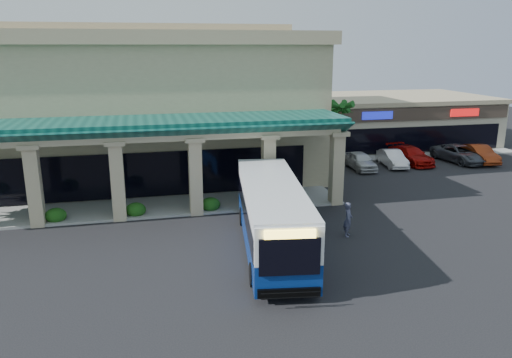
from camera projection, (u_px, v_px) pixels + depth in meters
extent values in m
plane|color=black|center=(265.00, 241.00, 26.16)|extent=(110.00, 110.00, 0.00)
imported|color=#484A62|center=(348.00, 219.00, 26.67)|extent=(0.73, 0.82, 1.88)
imported|color=silver|center=(360.00, 161.00, 41.25)|extent=(1.84, 4.27, 1.43)
imported|color=white|center=(392.00, 158.00, 42.26)|extent=(1.95, 4.32, 1.38)
imported|color=#990905|center=(410.00, 155.00, 43.21)|extent=(2.62, 5.30, 1.48)
imported|color=#42454D|center=(460.00, 154.00, 43.81)|extent=(3.23, 5.71, 1.51)
imported|color=maroon|center=(479.00, 154.00, 43.69)|extent=(2.17, 4.75, 1.51)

